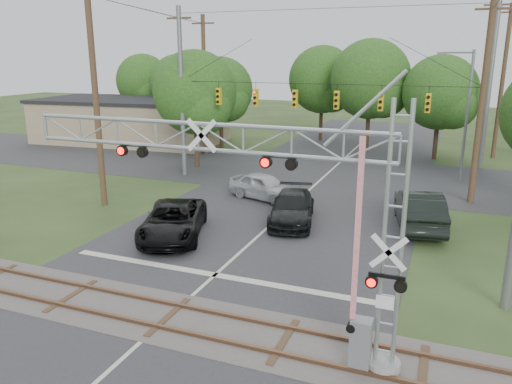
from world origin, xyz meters
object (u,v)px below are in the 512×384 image
at_px(pickup_black, 173,221).
at_px(car_dark, 292,208).
at_px(crossing_gantry, 268,198).
at_px(sedan_silver, 264,186).
at_px(traffic_signal_span, 330,99).
at_px(commercial_building, 131,120).
at_px(streetlight, 465,110).

bearing_deg(pickup_black, car_dark, 21.52).
relative_size(crossing_gantry, car_dark, 2.19).
bearing_deg(sedan_silver, car_dark, -122.51).
xyz_separation_m(pickup_black, car_dark, (4.58, 4.12, -0.04)).
xyz_separation_m(car_dark, sedan_silver, (-2.83, 3.44, 0.01)).
bearing_deg(car_dark, traffic_signal_span, 76.54).
bearing_deg(crossing_gantry, traffic_signal_span, 98.36).
bearing_deg(commercial_building, sedan_silver, -41.47).
relative_size(crossing_gantry, sedan_silver, 2.52).
xyz_separation_m(crossing_gantry, car_dark, (-2.77, 11.19, -3.83)).
height_order(car_dark, commercial_building, commercial_building).
bearing_deg(car_dark, crossing_gantry, -88.95).
relative_size(car_dark, streetlight, 0.61).
bearing_deg(crossing_gantry, streetlight, 77.70).
xyz_separation_m(crossing_gantry, traffic_signal_span, (-2.70, 18.36, 1.14)).
bearing_deg(crossing_gantry, car_dark, 103.92).
relative_size(traffic_signal_span, pickup_black, 3.36).
relative_size(crossing_gantry, commercial_building, 0.62).
distance_m(pickup_black, streetlight, 21.16).
distance_m(sedan_silver, streetlight, 14.62).
xyz_separation_m(pickup_black, sedan_silver, (1.75, 7.57, -0.02)).
distance_m(pickup_black, car_dark, 6.16).
distance_m(pickup_black, sedan_silver, 7.77).
bearing_deg(traffic_signal_span, crossing_gantry, -81.64).
distance_m(traffic_signal_span, pickup_black, 13.17).
xyz_separation_m(sedan_silver, commercial_building, (-19.47, 14.45, 1.33)).
distance_m(pickup_black, commercial_building, 28.29).
distance_m(crossing_gantry, traffic_signal_span, 18.59).
bearing_deg(commercial_building, streetlight, -15.08).
bearing_deg(commercial_building, pickup_black, -56.07).
height_order(traffic_signal_span, streetlight, traffic_signal_span).
bearing_deg(pickup_black, commercial_building, 108.33).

